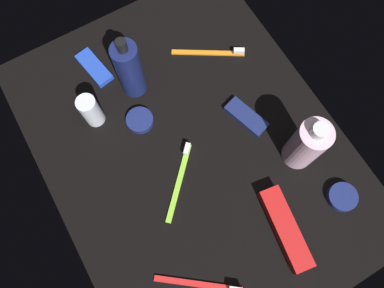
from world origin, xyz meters
TOP-DOWN VIEW (x-y plane):
  - ground_plane at (0.00, 0.00)cm, footprint 84.00×64.00cm
  - lotion_bottle at (-20.15, -4.08)cm, footprint 5.71×5.71cm
  - bodywash_bottle at (13.22, 19.66)cm, footprint 6.83×6.83cm
  - deodorant_stick at (-17.45, -15.72)cm, footprint 4.28×4.28cm
  - toothbrush_orange at (-18.64, 16.71)cm, footprint 10.49×15.94cm
  - toothbrush_lime at (4.67, -5.74)cm, footprint 13.71×13.44cm
  - toothbrush_red at (26.32, -12.60)cm, footprint 11.93×15.00cm
  - toothpaste_box_red at (25.36, 7.74)cm, footprint 18.06×7.02cm
  - snack_bar_navy at (0.07, 14.53)cm, footprint 11.11×6.86cm
  - snack_bar_blue at (-29.39, -10.35)cm, footprint 10.94×5.77cm
  - cream_tin_left at (-11.59, -7.16)cm, footprint 6.24×6.24cm
  - cream_tin_right at (26.10, 22.31)cm, footprint 6.31×6.31cm

SIDE VIEW (x-z plane):
  - ground_plane at x=0.00cm, z-range -1.20..0.00cm
  - toothbrush_orange at x=-18.64cm, z-range -0.44..1.66cm
  - toothbrush_lime at x=4.67cm, z-range -0.44..1.66cm
  - toothbrush_red at x=26.32cm, z-range -0.44..1.66cm
  - snack_bar_navy at x=0.07cm, z-range 0.00..1.50cm
  - snack_bar_blue at x=-29.39cm, z-range 0.00..1.50cm
  - cream_tin_left at x=-11.59cm, z-range 0.00..1.66cm
  - cream_tin_right at x=26.10cm, z-range 0.00..1.82cm
  - toothpaste_box_red at x=25.36cm, z-range 0.00..3.20cm
  - deodorant_stick at x=-17.45cm, z-range 0.00..9.34cm
  - bodywash_bottle at x=13.22cm, z-range -0.83..16.01cm
  - lotion_bottle at x=-20.15cm, z-range -1.16..17.92cm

